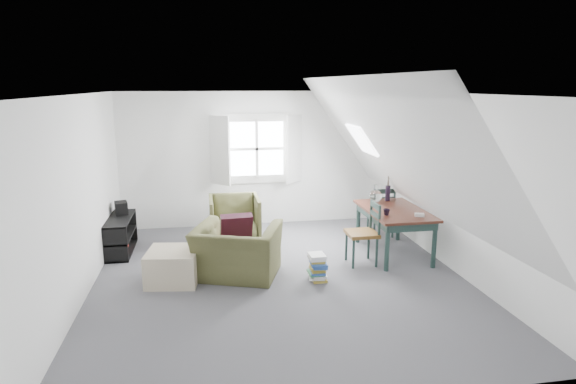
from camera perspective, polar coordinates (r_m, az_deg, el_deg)
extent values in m
plane|color=#515056|center=(6.74, -0.92, -10.24)|extent=(5.50, 5.50, 0.00)
plane|color=white|center=(6.21, -1.00, 11.54)|extent=(5.50, 5.50, 0.00)
plane|color=white|center=(9.04, -3.74, 3.91)|extent=(5.00, 0.00, 5.00)
plane|color=white|center=(3.77, 5.77, -8.70)|extent=(5.00, 0.00, 5.00)
plane|color=white|center=(6.46, -23.42, -0.65)|extent=(0.00, 5.50, 5.50)
plane|color=white|center=(7.18, 19.15, 0.94)|extent=(0.00, 5.50, 5.50)
plane|color=white|center=(6.21, -15.28, 4.39)|extent=(3.19, 5.50, 4.48)
plane|color=white|center=(6.68, 12.31, 5.10)|extent=(3.19, 5.50, 4.48)
cube|color=white|center=(8.99, -3.74, 5.15)|extent=(1.30, 0.04, 1.30)
cube|color=white|center=(8.78, -8.05, 4.87)|extent=(0.35, 0.35, 1.25)
cube|color=white|center=(8.93, 0.73, 5.13)|extent=(0.35, 0.35, 1.25)
cube|color=white|center=(8.98, -3.73, 5.14)|extent=(1.00, 0.02, 1.00)
cube|color=white|center=(8.96, -3.72, 5.12)|extent=(1.08, 0.04, 0.05)
cube|color=white|center=(8.96, -3.72, 5.12)|extent=(0.05, 0.04, 1.08)
cube|color=white|center=(7.90, 8.74, 6.15)|extent=(0.35, 0.75, 0.47)
imported|color=#464726|center=(6.86, -5.95, -9.87)|extent=(1.38, 1.30, 0.73)
imported|color=#464726|center=(8.34, -6.27, -5.73)|extent=(0.84, 0.86, 0.78)
cube|color=#370F1C|center=(6.79, -6.16, -4.38)|extent=(0.46, 0.29, 0.46)
cube|color=#BAAC8F|center=(6.75, -13.44, -8.53)|extent=(0.75, 0.75, 0.44)
cube|color=#371710|center=(7.63, 12.51, -2.15)|extent=(0.88, 1.46, 0.04)
cube|color=#203632|center=(7.65, 12.48, -2.72)|extent=(0.78, 1.36, 0.12)
cylinder|color=#203632|center=(7.02, 11.66, -6.51)|extent=(0.07, 0.07, 0.69)
cylinder|color=#203632|center=(7.31, 16.94, -6.04)|extent=(0.07, 0.07, 0.69)
cylinder|color=#203632|center=(8.19, 8.32, -3.61)|extent=(0.07, 0.07, 0.69)
cylinder|color=#203632|center=(8.44, 12.97, -3.32)|extent=(0.07, 0.07, 0.69)
sphere|color=silver|center=(7.95, 10.32, -0.48)|extent=(0.21, 0.21, 0.21)
cylinder|color=silver|center=(7.92, 10.36, 0.45)|extent=(0.07, 0.07, 0.11)
cylinder|color=black|center=(8.13, 11.74, -0.15)|extent=(0.08, 0.08, 0.26)
cylinder|color=#3F2D1E|center=(8.07, 11.83, 1.80)|extent=(0.03, 0.05, 0.46)
cylinder|color=#3F2D1E|center=(8.08, 11.90, 1.82)|extent=(0.04, 0.06, 0.46)
cylinder|color=#3F2D1E|center=(8.06, 11.79, 1.78)|extent=(0.05, 0.08, 0.45)
imported|color=black|center=(7.26, 11.59, -2.70)|extent=(0.12, 0.12, 0.09)
cube|color=white|center=(7.30, 15.31, -2.63)|extent=(0.15, 0.13, 0.04)
cube|color=brown|center=(8.61, 10.93, -2.22)|extent=(0.41, 0.41, 0.05)
cylinder|color=#203632|center=(8.88, 11.49, -3.34)|extent=(0.04, 0.04, 0.42)
cylinder|color=#203632|center=(8.58, 12.31, -3.94)|extent=(0.04, 0.04, 0.42)
cylinder|color=#203632|center=(8.77, 9.45, -3.46)|extent=(0.04, 0.04, 0.42)
cylinder|color=#203632|center=(8.47, 10.20, -4.08)|extent=(0.04, 0.04, 0.42)
cylinder|color=#203632|center=(8.45, 12.50, -1.06)|extent=(0.04, 0.04, 0.44)
cylinder|color=#203632|center=(8.33, 10.37, -1.16)|extent=(0.04, 0.04, 0.44)
cube|color=#203632|center=(8.35, 11.50, 0.08)|extent=(0.34, 0.03, 0.08)
cube|color=#203632|center=(8.38, 11.46, -0.78)|extent=(0.34, 0.03, 0.06)
cube|color=brown|center=(7.21, 8.73, -4.88)|extent=(0.44, 0.44, 0.05)
cylinder|color=#203632|center=(7.39, 6.93, -6.37)|extent=(0.04, 0.04, 0.45)
cylinder|color=#203632|center=(7.50, 9.52, -6.18)|extent=(0.04, 0.04, 0.45)
cylinder|color=#203632|center=(7.07, 7.76, -7.28)|extent=(0.04, 0.04, 0.45)
cylinder|color=#203632|center=(7.18, 10.46, -7.06)|extent=(0.04, 0.04, 0.45)
cylinder|color=#203632|center=(7.37, 9.81, -2.69)|extent=(0.04, 0.04, 0.47)
cylinder|color=#203632|center=(7.05, 10.78, -3.43)|extent=(0.04, 0.04, 0.47)
cube|color=#203632|center=(7.16, 10.34, -1.61)|extent=(0.03, 0.35, 0.08)
cube|color=#203632|center=(7.19, 10.30, -2.65)|extent=(0.03, 0.35, 0.06)
cube|color=black|center=(8.22, -19.10, -6.56)|extent=(0.36, 1.09, 0.03)
cube|color=black|center=(8.14, -19.23, -4.83)|extent=(0.36, 1.09, 0.03)
cube|color=black|center=(8.06, -19.37, -2.98)|extent=(0.36, 1.09, 0.03)
cube|color=black|center=(7.64, -19.84, -6.02)|extent=(0.36, 0.03, 0.55)
cube|color=black|center=(8.64, -18.70, -3.79)|extent=(0.36, 0.03, 0.55)
cube|color=#264C99|center=(7.89, -19.50, -6.63)|extent=(0.16, 0.18, 0.20)
cube|color=red|center=(8.27, -19.06, -5.70)|extent=(0.16, 0.22, 0.20)
cube|color=white|center=(7.94, -19.49, -4.47)|extent=(0.16, 0.20, 0.18)
cube|color=black|center=(8.28, -19.16, -1.83)|extent=(0.24, 0.30, 0.21)
cube|color=#B29933|center=(6.70, 3.64, -10.24)|extent=(0.19, 0.26, 0.03)
cube|color=white|center=(6.70, 3.39, -9.96)|extent=(0.25, 0.28, 0.03)
cube|color=white|center=(6.68, 3.73, -9.74)|extent=(0.21, 0.27, 0.03)
cube|color=#337F4C|center=(6.66, 3.32, -9.53)|extent=(0.21, 0.26, 0.03)
cube|color=#264C99|center=(6.64, 3.54, -9.39)|extent=(0.23, 0.29, 0.02)
cube|color=#B29933|center=(6.65, 3.50, -9.14)|extent=(0.20, 0.26, 0.02)
cube|color=#B29933|center=(6.65, 3.51, -8.86)|extent=(0.23, 0.28, 0.03)
cube|color=#264C99|center=(6.61, 3.78, -8.69)|extent=(0.23, 0.29, 0.03)
cube|color=#264C99|center=(6.60, 3.63, -8.44)|extent=(0.23, 0.28, 0.03)
cube|color=#B29933|center=(6.63, 3.48, -8.04)|extent=(0.21, 0.26, 0.03)
cube|color=white|center=(6.61, 3.41, -7.79)|extent=(0.21, 0.24, 0.04)
cube|color=white|center=(6.60, 3.44, -7.49)|extent=(0.21, 0.25, 0.03)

